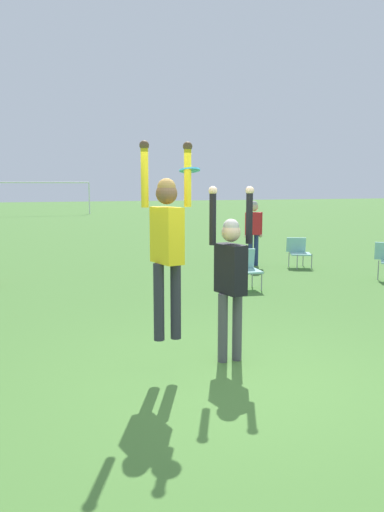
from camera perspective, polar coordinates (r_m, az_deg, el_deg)
ground_plane at (r=5.73m, az=4.39°, el=-13.97°), size 120.00×120.00×0.00m
person_jumping at (r=5.49m, az=-2.89°, el=2.29°), size 0.59×0.47×2.20m
person_defending at (r=6.02m, az=4.44°, el=-1.62°), size 0.57×0.46×2.14m
frisbee at (r=5.60m, az=-0.26°, el=9.78°), size 0.23×0.23×0.06m
camping_chair_0 at (r=10.41m, az=6.09°, el=-1.16°), size 0.57×0.61×0.83m
camping_chair_1 at (r=13.36m, az=12.08°, el=0.63°), size 0.66×0.71×0.77m
person_spectator_near at (r=13.36m, az=7.06°, el=3.30°), size 0.52×0.36×1.73m
soccer_goal at (r=37.31m, az=-17.08°, el=7.34°), size 7.10×0.10×2.35m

